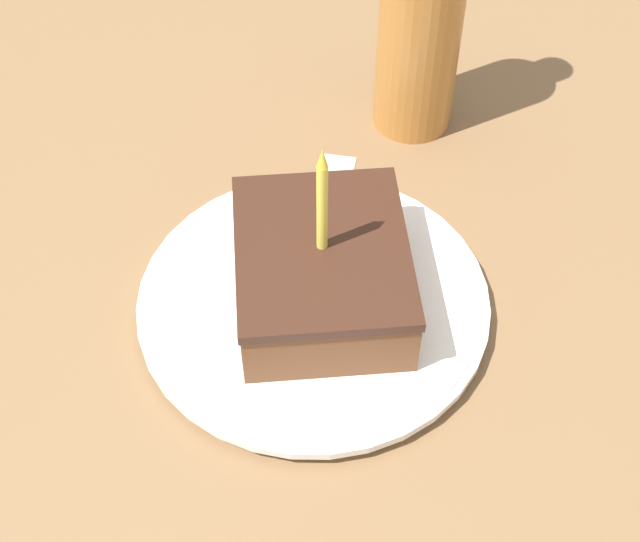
% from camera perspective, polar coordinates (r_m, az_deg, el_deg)
% --- Properties ---
extents(ground_plane, '(2.40, 2.40, 0.04)m').
position_cam_1_polar(ground_plane, '(0.59, -0.34, -4.30)').
color(ground_plane, brown).
rests_on(ground_plane, ground).
extents(plate, '(0.23, 0.23, 0.02)m').
position_cam_1_polar(plate, '(0.58, 0.00, -1.96)').
color(plate, white).
rests_on(plate, ground_plane).
extents(cake_slice, '(0.11, 0.13, 0.13)m').
position_cam_1_polar(cake_slice, '(0.55, 0.13, 0.00)').
color(cake_slice, brown).
rests_on(cake_slice, plate).
extents(fork, '(0.07, 0.18, 0.00)m').
position_cam_1_polar(fork, '(0.60, 0.10, 2.23)').
color(fork, '#B2B2B7').
rests_on(fork, plate).
extents(bottle, '(0.06, 0.06, 0.25)m').
position_cam_1_polar(bottle, '(0.66, 6.54, 16.35)').
color(bottle, '#B27233').
rests_on(bottle, ground_plane).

